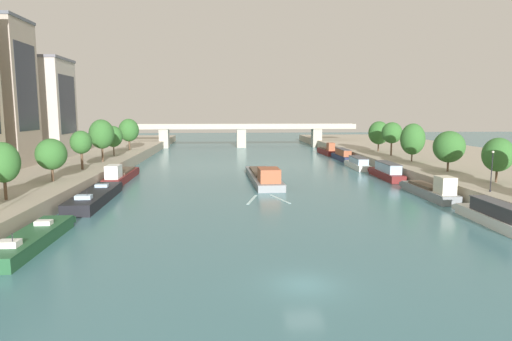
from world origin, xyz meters
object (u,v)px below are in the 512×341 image
object	(u,v)px
moored_boat_right_downstream	(431,190)
tree_right_far	(498,155)
moored_boat_left_upstream	(121,175)
tree_left_distant	(113,137)
tree_right_past_mid	(449,147)
moored_boat_right_midway	(327,151)
moored_boat_right_gap_after	(358,163)
tree_right_by_lamp	(379,133)
moored_boat_right_end	(342,155)
bridge_far	(241,132)
barge_midriver	(264,176)
lamppost_right_bank	(492,169)
moored_boat_left_far	(32,239)
tree_left_midway	(102,134)
moored_boat_left_midway	(95,197)
tree_left_end_of_row	(3,163)
tree_right_midway	(413,139)
tree_left_past_mid	(129,130)
tree_left_third	(51,154)
moored_boat_right_second	(494,215)
moored_boat_right_upstream	(387,172)
tree_left_far	(81,142)
tree_right_second	(392,133)

from	to	relation	value
moored_boat_right_downstream	tree_right_far	bearing A→B (deg)	-9.41
moored_boat_left_upstream	tree_right_far	size ratio (longest dim) A/B	2.84
tree_left_distant	tree_right_past_mid	bearing A→B (deg)	-25.88
moored_boat_right_midway	moored_boat_right_gap_after	bearing A→B (deg)	-90.75
moored_boat_right_downstream	tree_right_by_lamp	world-z (taller)	tree_right_by_lamp
moored_boat_right_end	tree_right_far	size ratio (longest dim) A/B	2.23
tree_left_distant	bridge_far	distance (m)	52.22
barge_midriver	lamppost_right_bank	world-z (taller)	lamppost_right_bank
moored_boat_right_gap_after	tree_right_by_lamp	bearing A→B (deg)	55.69
barge_midriver	moored_boat_left_far	size ratio (longest dim) A/B	1.64
barge_midriver	tree_left_midway	world-z (taller)	tree_left_midway
moored_boat_left_midway	moored_boat_right_midway	world-z (taller)	moored_boat_right_midway
barge_midriver	moored_boat_left_far	world-z (taller)	barge_midriver
tree_left_midway	tree_left_end_of_row	bearing A→B (deg)	-91.07
moored_boat_right_end	tree_right_midway	distance (m)	23.34
moored_boat_right_end	tree_right_midway	bearing A→B (deg)	-72.13
tree_left_midway	tree_left_past_mid	distance (m)	23.64
tree_left_third	tree_right_midway	xyz separation A→B (m)	(56.96, 18.59, 0.51)
moored_boat_left_far	moored_boat_right_midway	distance (m)	86.52
tree_right_past_mid	tree_right_far	bearing A→B (deg)	-83.99
moored_boat_right_second	moored_boat_right_upstream	distance (m)	30.50
moored_boat_right_second	tree_right_past_mid	world-z (taller)	tree_right_past_mid
moored_boat_right_end	tree_left_end_of_row	distance (m)	72.61
tree_left_third	tree_left_far	xyz separation A→B (m)	(0.10, 11.72, 0.70)
tree_left_far	tree_right_by_lamp	distance (m)	63.65
moored_boat_right_midway	tree_left_midway	distance (m)	58.48
moored_boat_left_upstream	moored_boat_right_gap_after	bearing A→B (deg)	16.50
moored_boat_right_downstream	moored_boat_right_upstream	world-z (taller)	moored_boat_right_downstream
tree_right_past_mid	moored_boat_left_upstream	bearing A→B (deg)	171.53
moored_boat_right_upstream	moored_boat_right_midway	bearing A→B (deg)	90.76
tree_right_past_mid	moored_boat_left_midway	bearing A→B (deg)	-169.96
tree_left_past_mid	tree_right_midway	world-z (taller)	tree_left_past_mid
moored_boat_right_downstream	tree_left_third	world-z (taller)	tree_left_third
bridge_far	tree_right_by_lamp	bearing A→B (deg)	-52.07
moored_boat_right_end	tree_right_second	world-z (taller)	tree_right_second
moored_boat_left_midway	moored_boat_right_gap_after	world-z (taller)	moored_boat_left_midway
moored_boat_right_second	tree_right_by_lamp	bearing A→B (deg)	81.56
moored_boat_left_far	tree_right_by_lamp	distance (m)	79.32
tree_left_end_of_row	lamppost_right_bank	distance (m)	53.40
moored_boat_left_midway	bridge_far	distance (m)	83.49
moored_boat_right_second	tree_left_third	bearing A→B (deg)	160.03
moored_boat_left_upstream	tree_left_end_of_row	bearing A→B (deg)	-103.49
moored_boat_right_upstream	lamppost_right_bank	world-z (taller)	lamppost_right_bank
tree_left_midway	moored_boat_left_far	bearing A→B (deg)	-82.33
tree_left_distant	tree_right_second	distance (m)	57.59
tree_right_past_mid	tree_right_second	xyz separation A→B (m)	(0.42, 23.98, 0.91)
moored_boat_right_downstream	tree_right_second	size ratio (longest dim) A/B	1.92
moored_boat_right_gap_after	tree_right_midway	bearing A→B (deg)	-42.33
tree_right_past_mid	tree_right_second	size ratio (longest dim) A/B	0.90
tree_left_far	tree_right_past_mid	bearing A→B (deg)	-6.45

